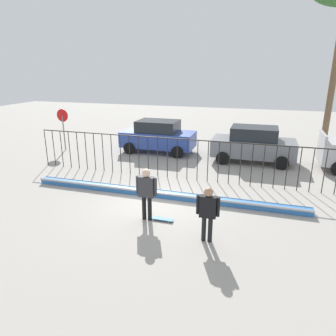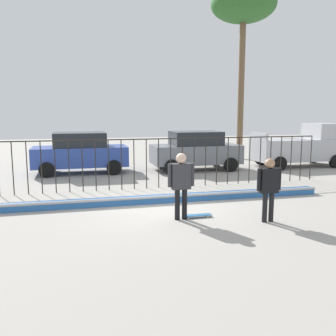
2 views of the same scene
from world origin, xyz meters
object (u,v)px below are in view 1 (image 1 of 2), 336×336
camera_operator (208,210)px  parked_car_blue (158,136)px  skateboarder (146,190)px  parked_car_gray (253,144)px  skateboard (161,219)px  stop_sign (63,124)px

camera_operator → parked_car_blue: 10.27m
skateboarder → parked_car_gray: bearing=38.4°
camera_operator → skateboard: bearing=2.1°
skateboarder → parked_car_blue: parked_car_blue is taller
skateboarder → skateboard: 1.12m
skateboard → camera_operator: bearing=-42.1°
parked_car_blue → stop_sign: stop_sign is taller
skateboarder → camera_operator: size_ratio=1.07×
camera_operator → stop_sign: size_ratio=0.67×
parked_car_blue → parked_car_gray: (5.51, -0.46, 0.00)m
skateboard → parked_car_gray: parked_car_gray is taller
parked_car_blue → skateboarder: bearing=-71.8°
skateboarder → parked_car_blue: 8.77m
camera_operator → stop_sign: stop_sign is taller
camera_operator → parked_car_gray: (0.88, 8.71, -0.03)m
stop_sign → skateboard: bearing=-39.6°
skateboarder → parked_car_gray: parked_car_gray is taller
camera_operator → stop_sign: bearing=-9.3°
parked_car_blue → stop_sign: (-5.66, -1.20, 0.64)m
camera_operator → parked_car_blue: size_ratio=0.39×
parked_car_gray → stop_sign: size_ratio=1.72×
camera_operator → parked_car_gray: parked_car_gray is taller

